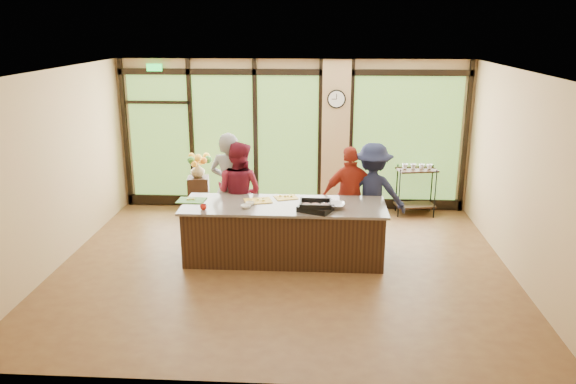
# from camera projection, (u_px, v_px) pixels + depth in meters

# --- Properties ---
(floor) EXTENTS (7.00, 7.00, 0.00)m
(floor) POSITION_uv_depth(u_px,v_px,m) (283.00, 266.00, 8.80)
(floor) COLOR brown
(floor) RESTS_ON ground
(ceiling) EXTENTS (7.00, 7.00, 0.00)m
(ceiling) POSITION_uv_depth(u_px,v_px,m) (282.00, 71.00, 7.93)
(ceiling) COLOR white
(ceiling) RESTS_ON back_wall
(back_wall) EXTENTS (7.00, 0.00, 7.00)m
(back_wall) POSITION_uv_depth(u_px,v_px,m) (293.00, 135.00, 11.23)
(back_wall) COLOR tan
(back_wall) RESTS_ON floor
(left_wall) EXTENTS (0.00, 6.00, 6.00)m
(left_wall) POSITION_uv_depth(u_px,v_px,m) (54.00, 170.00, 8.57)
(left_wall) COLOR tan
(left_wall) RESTS_ON floor
(right_wall) EXTENTS (0.00, 6.00, 6.00)m
(right_wall) POSITION_uv_depth(u_px,v_px,m) (522.00, 177.00, 8.17)
(right_wall) COLOR tan
(right_wall) RESTS_ON floor
(window_wall) EXTENTS (6.90, 0.12, 3.00)m
(window_wall) POSITION_uv_depth(u_px,v_px,m) (301.00, 141.00, 11.21)
(window_wall) COLOR tan
(window_wall) RESTS_ON floor
(island_base) EXTENTS (3.10, 1.00, 0.88)m
(island_base) POSITION_uv_depth(u_px,v_px,m) (284.00, 233.00, 8.96)
(island_base) COLOR black
(island_base) RESTS_ON floor
(countertop) EXTENTS (3.20, 1.10, 0.04)m
(countertop) POSITION_uv_depth(u_px,v_px,m) (284.00, 206.00, 8.82)
(countertop) COLOR gray
(countertop) RESTS_ON island_base
(wall_clock) EXTENTS (0.36, 0.04, 0.36)m
(wall_clock) POSITION_uv_depth(u_px,v_px,m) (336.00, 99.00, 10.84)
(wall_clock) COLOR black
(wall_clock) RESTS_ON window_wall
(cook_left) EXTENTS (0.79, 0.62, 1.90)m
(cook_left) POSITION_uv_depth(u_px,v_px,m) (229.00, 187.00, 9.66)
(cook_left) COLOR gray
(cook_left) RESTS_ON floor
(cook_midleft) EXTENTS (1.05, 0.96, 1.77)m
(cook_midleft) POSITION_uv_depth(u_px,v_px,m) (239.00, 192.00, 9.58)
(cook_midleft) COLOR maroon
(cook_midleft) RESTS_ON floor
(cook_midright) EXTENTS (1.07, 0.63, 1.71)m
(cook_midright) POSITION_uv_depth(u_px,v_px,m) (350.00, 196.00, 9.46)
(cook_midright) COLOR maroon
(cook_midright) RESTS_ON floor
(cook_right) EXTENTS (1.21, 0.80, 1.75)m
(cook_right) POSITION_uv_depth(u_px,v_px,m) (372.00, 194.00, 9.52)
(cook_right) COLOR #1A1F3A
(cook_right) RESTS_ON floor
(roasting_pan) EXTENTS (0.58, 0.53, 0.08)m
(roasting_pan) POSITION_uv_depth(u_px,v_px,m) (315.00, 208.00, 8.50)
(roasting_pan) COLOR black
(roasting_pan) RESTS_ON countertop
(mixing_bowl) EXTENTS (0.35, 0.35, 0.08)m
(mixing_bowl) POSITION_uv_depth(u_px,v_px,m) (334.00, 206.00, 8.63)
(mixing_bowl) COLOR silver
(mixing_bowl) RESTS_ON countertop
(cutting_board_left) EXTENTS (0.45, 0.34, 0.01)m
(cutting_board_left) POSITION_uv_depth(u_px,v_px,m) (191.00, 200.00, 9.00)
(cutting_board_left) COLOR #448932
(cutting_board_left) RESTS_ON countertop
(cutting_board_center) EXTENTS (0.50, 0.42, 0.01)m
(cutting_board_center) POSITION_uv_depth(u_px,v_px,m) (258.00, 201.00, 8.98)
(cutting_board_center) COLOR gold
(cutting_board_center) RESTS_ON countertop
(cutting_board_right) EXTENTS (0.42, 0.37, 0.01)m
(cutting_board_right) POSITION_uv_depth(u_px,v_px,m) (286.00, 198.00, 9.15)
(cutting_board_right) COLOR gold
(cutting_board_right) RESTS_ON countertop
(prep_bowl_near) EXTENTS (0.18, 0.18, 0.05)m
(prep_bowl_near) POSITION_uv_depth(u_px,v_px,m) (246.00, 207.00, 8.64)
(prep_bowl_near) COLOR white
(prep_bowl_near) RESTS_ON countertop
(prep_bowl_mid) EXTENTS (0.19, 0.19, 0.04)m
(prep_bowl_mid) POSITION_uv_depth(u_px,v_px,m) (250.00, 203.00, 8.80)
(prep_bowl_mid) COLOR white
(prep_bowl_mid) RESTS_ON countertop
(prep_bowl_far) EXTENTS (0.16, 0.16, 0.03)m
(prep_bowl_far) POSITION_uv_depth(u_px,v_px,m) (305.00, 201.00, 8.94)
(prep_bowl_far) COLOR white
(prep_bowl_far) RESTS_ON countertop
(red_ramekin) EXTENTS (0.11, 0.11, 0.08)m
(red_ramekin) POSITION_uv_depth(u_px,v_px,m) (203.00, 207.00, 8.56)
(red_ramekin) COLOR red
(red_ramekin) RESTS_ON countertop
(flower_stand) EXTENTS (0.45, 0.45, 0.80)m
(flower_stand) POSITION_uv_depth(u_px,v_px,m) (199.00, 197.00, 10.98)
(flower_stand) COLOR black
(flower_stand) RESTS_ON floor
(flower_vase) EXTENTS (0.34, 0.34, 0.28)m
(flower_vase) POSITION_uv_depth(u_px,v_px,m) (198.00, 170.00, 10.82)
(flower_vase) COLOR olive
(flower_vase) RESTS_ON flower_stand
(bar_cart) EXTENTS (0.82, 0.56, 1.03)m
(bar_cart) POSITION_uv_depth(u_px,v_px,m) (416.00, 184.00, 11.02)
(bar_cart) COLOR black
(bar_cart) RESTS_ON floor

